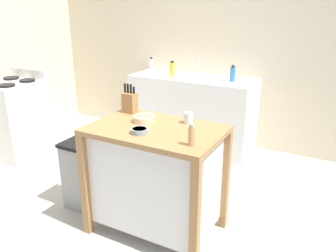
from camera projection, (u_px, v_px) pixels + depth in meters
The scene contains 15 objects.
ground_plane at pixel (141, 220), 3.01m from camera, with size 6.25×6.25×0.00m, color #ADA8A0.
wall_back at pixel (229, 43), 4.31m from camera, with size 5.25×0.10×2.60m, color beige.
kitchen_island at pixel (156, 175), 2.72m from camera, with size 1.00×0.66×0.90m.
knife_block at pixel (130, 102), 2.92m from camera, with size 0.11×0.09×0.25m.
bowl_stoneware_deep at pixel (140, 131), 2.48m from camera, with size 0.13×0.13×0.03m.
bowl_ceramic_small at pixel (144, 119), 2.71m from camera, with size 0.17×0.17×0.05m.
drinking_cup at pixel (188, 118), 2.67m from camera, with size 0.07×0.07×0.09m.
pepper_grinder at pixel (191, 135), 2.25m from camera, with size 0.04×0.04×0.16m.
trash_bin at pixel (85, 175), 3.11m from camera, with size 0.36×0.28×0.63m.
sink_counter at pixel (192, 112), 4.45m from camera, with size 1.56×0.60×0.90m.
sink_faucet at pixel (198, 66), 4.37m from camera, with size 0.02×0.02×0.22m.
bottle_dish_soap at pixel (233, 74), 4.03m from camera, with size 0.06×0.06×0.19m.
bottle_spray_cleaner at pixel (151, 65), 4.56m from camera, with size 0.05×0.05×0.20m.
bottle_hand_soap at pixel (172, 69), 4.30m from camera, with size 0.07×0.07×0.20m.
stove at pixel (15, 119), 4.16m from camera, with size 0.60×0.60×1.02m.
Camera 1 is at (1.42, -2.13, 1.79)m, focal length 36.96 mm.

